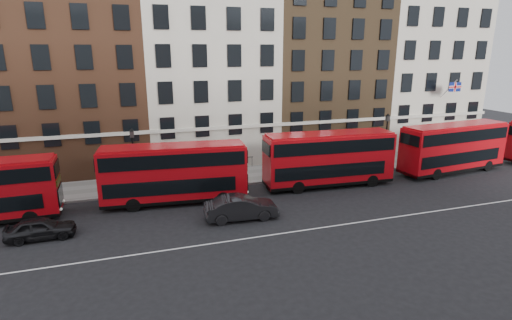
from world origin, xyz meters
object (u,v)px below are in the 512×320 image
object	(u,v)px
car_rear	(41,228)
bus_b	(174,172)
traffic_light	(454,139)
bus_c	(328,158)
bus_d	(453,147)
car_front	(241,208)

from	to	relation	value
car_rear	bus_b	bearing A→B (deg)	-68.17
bus_b	traffic_light	world-z (taller)	bus_b
bus_c	traffic_light	distance (m)	16.45
bus_b	bus_c	xyz separation A→B (m)	(12.95, -0.00, 0.07)
bus_c	traffic_light	world-z (taller)	bus_c
bus_b	car_rear	xyz separation A→B (m)	(-8.65, -3.58, -1.74)
bus_b	bus_c	size ratio (longest dim) A/B	0.98
bus_d	car_rear	bearing A→B (deg)	-179.96
bus_b	bus_d	distance (m)	26.08
car_front	traffic_light	bearing A→B (deg)	-69.65
bus_b	bus_d	size ratio (longest dim) A/B	0.97
bus_b	bus_c	world-z (taller)	bus_c
bus_b	traffic_light	bearing A→B (deg)	11.57
bus_c	traffic_light	size ratio (longest dim) A/B	3.43
bus_d	traffic_light	size ratio (longest dim) A/B	3.45
bus_b	traffic_light	xyz separation A→B (m)	(29.11, 3.09, 0.02)
bus_c	car_rear	bearing A→B (deg)	-167.41
car_rear	car_front	world-z (taller)	car_front
bus_d	car_front	distance (m)	22.62
bus_b	car_front	world-z (taller)	bus_b
bus_b	bus_d	bearing A→B (deg)	5.50
bus_d	car_front	world-z (taller)	bus_d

